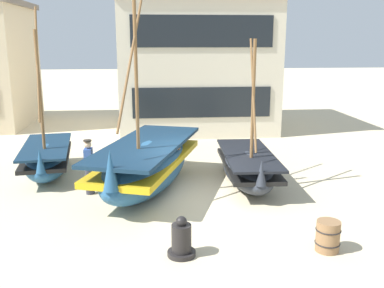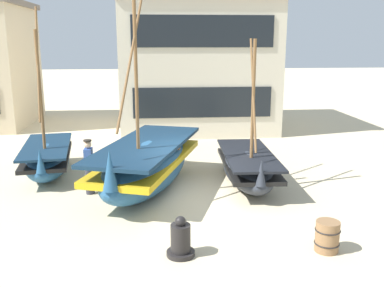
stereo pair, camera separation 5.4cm
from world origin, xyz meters
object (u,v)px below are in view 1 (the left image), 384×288
Objects in this scene: harbor_building_main at (195,64)px; fishing_boat_near_left at (248,167)px; fishing_boat_centre_large at (147,164)px; fishing_boat_far_right at (47,158)px; wooden_barrel at (328,236)px; capstan_winch at (181,240)px; fisherman_by_hull at (89,167)px.

fishing_boat_near_left is at bearing -85.88° from harbor_building_main.
harbor_building_main is at bearing 76.23° from fishing_boat_centre_large.
fishing_boat_far_right is (-6.68, 1.62, 0.02)m from fishing_boat_near_left.
fishing_boat_centre_large is at bearing 132.28° from wooden_barrel.
wooden_barrel is 0.09× the size of harbor_building_main.
fishing_boat_near_left is 5.08× the size of capstan_winch.
fishing_boat_far_right reaches higher than capstan_winch.
fishing_boat_near_left is 6.88m from fishing_boat_far_right.
fishing_boat_centre_large is 4.41m from capstan_winch.
fishing_boat_centre_large is at bearing 100.18° from capstan_winch.
fishing_boat_centre_large is 1.73m from fisherman_by_hull.
harbor_building_main is at bearing 67.94° from fisherman_by_hull.
fishing_boat_far_right reaches higher than fishing_boat_near_left.
wooden_barrel is at bearing -47.72° from fishing_boat_centre_large.
fisherman_by_hull is (-1.72, -0.19, 0.00)m from fishing_boat_centre_large.
fishing_boat_centre_large is (-3.24, -0.25, 0.25)m from fishing_boat_near_left.
fishing_boat_centre_large reaches higher than fishing_boat_far_right.
harbor_building_main is at bearing 54.63° from fishing_boat_far_right.
capstan_winch is at bearing -58.81° from fisherman_by_hull.
harbor_building_main is (-1.49, 14.67, 3.00)m from wooden_barrel.
capstan_winch is at bearing -118.31° from fishing_boat_near_left.
fishing_boat_far_right is at bearing 124.28° from capstan_winch.
fisherman_by_hull is 4.85m from capstan_winch.
harbor_building_main reaches higher than capstan_winch.
fisherman_by_hull is at bearing -50.17° from fishing_boat_far_right.
fishing_boat_near_left is 6.59× the size of wooden_barrel.
capstan_winch is at bearing 178.50° from wooden_barrel.
capstan_winch is at bearing -55.72° from fishing_boat_far_right.
capstan_winch is 15.00m from harbor_building_main.
harbor_building_main is (-0.72, 10.02, 2.77)m from fishing_boat_near_left.
fishing_boat_near_left is at bearing 99.34° from wooden_barrel.
fishing_boat_near_left is at bearing 4.48° from fishing_boat_centre_large.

